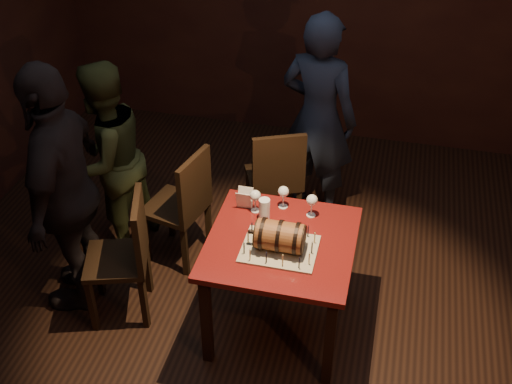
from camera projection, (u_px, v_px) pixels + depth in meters
The scene contains 16 objects.
room_shell at pixel (266, 135), 3.68m from camera, with size 5.04×5.04×2.80m.
pub_table at pixel (281, 254), 3.99m from camera, with size 0.90×0.90×0.75m.
cake_board at pixel (280, 249), 3.85m from camera, with size 0.45×0.35×0.01m, color #A09881.
barrel_cake at pixel (280, 236), 3.80m from camera, with size 0.34×0.20×0.20m.
birthday_candles at pixel (280, 243), 3.83m from camera, with size 0.40×0.30×0.09m.
wine_glass_left at pixel (255, 196), 4.10m from camera, with size 0.07×0.07×0.16m.
wine_glass_mid at pixel (283, 192), 4.13m from camera, with size 0.07×0.07×0.16m.
wine_glass_right at pixel (312, 201), 4.06m from camera, with size 0.07×0.07×0.16m.
pint_of_ale at pixel (264, 210), 4.06m from camera, with size 0.07×0.07×0.15m.
menu_card at pixel (245, 199), 4.16m from camera, with size 0.10×0.05×0.13m, color white, non-canonical shape.
chair_back at pixel (276, 176), 4.90m from camera, with size 0.53×0.53×0.93m.
chair_left_rear at pixel (184, 202), 4.63m from camera, with size 0.48×0.48×0.93m.
chair_left_front at pixel (127, 252), 4.19m from camera, with size 0.50×0.50×0.93m.
person_back at pixel (318, 118), 4.96m from camera, with size 0.62×0.41×1.70m, color #1C2438.
person_left_rear at pixel (106, 159), 4.67m from camera, with size 0.73×0.57×1.50m, color #343C1E.
person_left_front at pixel (65, 191), 4.11m from camera, with size 1.05×0.44×1.78m, color black.
Camera 1 is at (0.69, -3.10, 3.28)m, focal length 45.00 mm.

